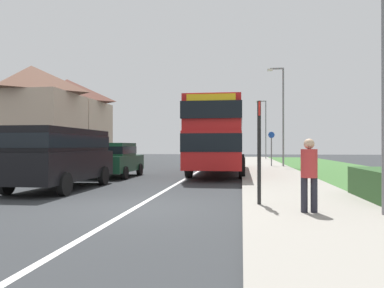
% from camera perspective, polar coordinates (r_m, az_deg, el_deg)
% --- Properties ---
extents(ground_plane, '(120.00, 120.00, 0.00)m').
position_cam_1_polar(ground_plane, '(9.31, -8.71, -9.67)').
color(ground_plane, '#2D3033').
extents(lane_marking_centre, '(0.14, 60.00, 0.01)m').
position_cam_1_polar(lane_marking_centre, '(17.08, -1.10, -5.39)').
color(lane_marking_centre, silver).
rests_on(lane_marking_centre, ground_plane).
extents(pavement_near_side, '(3.20, 68.00, 0.12)m').
position_cam_1_polar(pavement_near_side, '(14.97, 13.88, -5.88)').
color(pavement_near_side, gray).
rests_on(pavement_near_side, ground_plane).
extents(double_decker_bus, '(2.80, 11.13, 3.70)m').
position_cam_1_polar(double_decker_bus, '(20.56, 4.18, 1.43)').
color(double_decker_bus, red).
rests_on(double_decker_bus, ground_plane).
extents(parked_van_black, '(2.11, 5.15, 2.11)m').
position_cam_1_polar(parked_van_black, '(13.72, -19.56, -1.35)').
color(parked_van_black, black).
rests_on(parked_van_black, ground_plane).
extents(parked_car_dark_green, '(2.00, 3.99, 1.66)m').
position_cam_1_polar(parked_car_dark_green, '(18.42, -11.85, -2.18)').
color(parked_car_dark_green, '#19472D').
rests_on(parked_car_dark_green, ground_plane).
extents(pedestrian_at_stop, '(0.34, 0.34, 1.67)m').
position_cam_1_polar(pedestrian_at_stop, '(8.18, 17.55, -4.07)').
color(pedestrian_at_stop, '#23232D').
rests_on(pedestrian_at_stop, ground_plane).
extents(bus_stop_sign, '(0.09, 0.52, 2.60)m').
position_cam_1_polar(bus_stop_sign, '(9.04, 10.28, -0.14)').
color(bus_stop_sign, black).
rests_on(bus_stop_sign, ground_plane).
extents(cycle_route_sign, '(0.44, 0.08, 2.52)m').
position_cam_1_polar(cycle_route_sign, '(26.52, 12.11, -0.50)').
color(cycle_route_sign, slate).
rests_on(cycle_route_sign, ground_plane).
extents(street_lamp_near, '(1.14, 0.20, 7.19)m').
position_cam_1_polar(street_lamp_near, '(8.84, 26.78, 17.00)').
color(street_lamp_near, slate).
rests_on(street_lamp_near, ground_plane).
extents(street_lamp_mid, '(1.14, 0.20, 6.93)m').
position_cam_1_polar(street_lamp_mid, '(26.42, 13.61, 5.10)').
color(street_lamp_mid, slate).
rests_on(street_lamp_mid, ground_plane).
extents(street_lamp_far, '(1.14, 0.20, 6.60)m').
position_cam_1_polar(street_lamp_far, '(42.35, 11.12, 2.83)').
color(street_lamp_far, slate).
rests_on(street_lamp_far, ground_plane).
extents(house_terrace_far_side, '(6.71, 11.59, 7.67)m').
position_cam_1_polar(house_terrace_far_side, '(33.42, -20.90, 3.68)').
color(house_terrace_far_side, '#C1A88E').
rests_on(house_terrace_far_side, ground_plane).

